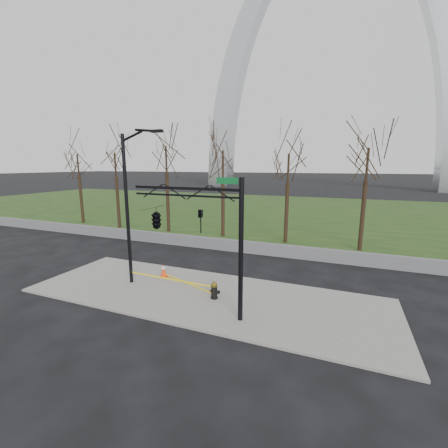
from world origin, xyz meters
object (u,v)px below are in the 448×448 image
at_px(traffic_cone, 164,270).
at_px(street_light, 130,199).
at_px(traffic_signal_mast, 171,219).
at_px(fire_hydrant, 214,290).

bearing_deg(traffic_cone, street_light, -127.37).
bearing_deg(traffic_cone, traffic_signal_mast, -49.87).
bearing_deg(street_light, fire_hydrant, -4.62).
relative_size(traffic_cone, traffic_signal_mast, 0.13).
relative_size(traffic_cone, street_light, 0.10).
relative_size(fire_hydrant, street_light, 0.11).
bearing_deg(traffic_signal_mast, traffic_cone, 131.30).
distance_m(fire_hydrant, traffic_signal_mast, 4.15).
distance_m(traffic_cone, traffic_signal_mast, 5.26).
xyz_separation_m(fire_hydrant, traffic_cone, (-3.86, 1.50, -0.01)).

